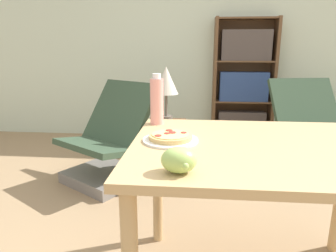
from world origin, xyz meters
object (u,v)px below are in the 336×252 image
lounge_chair_near (108,150)px  side_table (166,152)px  pizza_on_plate (170,138)px  table_lamp (166,83)px  bookshelf (243,85)px  grape_bunch (179,160)px  drink_bottle (157,101)px  lounge_chair_far (311,142)px

lounge_chair_near → side_table: size_ratio=1.82×
pizza_on_plate → table_lamp: bearing=96.5°
pizza_on_plate → side_table: bearing=96.5°
side_table → pizza_on_plate: bearing=-83.5°
lounge_chair_near → side_table: lounge_chair_near is taller
bookshelf → pizza_on_plate: bearing=-105.4°
grape_bunch → drink_bottle: (-0.16, 0.67, 0.09)m
pizza_on_plate → side_table: 1.38m
grape_bunch → lounge_chair_near: (-0.73, 1.57, -0.53)m
drink_bottle → table_lamp: (-0.04, 0.95, -0.01)m
drink_bottle → side_table: size_ratio=0.50×
lounge_chair_near → table_lamp: size_ratio=2.06×
grape_bunch → bookshelf: bookshelf is taller
lounge_chair_far → side_table: size_ratio=1.60×
drink_bottle → side_table: drink_bottle is taller
grape_bunch → bookshelf: size_ratio=0.08×
grape_bunch → bookshelf: (0.65, 2.94, -0.08)m
drink_bottle → lounge_chair_far: drink_bottle is taller
lounge_chair_far → table_lamp: size_ratio=1.82×
pizza_on_plate → drink_bottle: size_ratio=0.91×
drink_bottle → lounge_chair_far: (1.35, 1.34, -0.62)m
pizza_on_plate → grape_bunch: (0.06, -0.35, 0.03)m
drink_bottle → side_table: bearing=92.5°
grape_bunch → lounge_chair_far: 2.39m
bookshelf → side_table: (-0.85, -1.32, -0.46)m
drink_bottle → lounge_chair_far: 2.00m
drink_bottle → lounge_chair_far: size_ratio=0.31×
grape_bunch → table_lamp: size_ratio=0.25×
table_lamp → bookshelf: bearing=57.1°
pizza_on_plate → grape_bunch: size_ratio=2.08×
grape_bunch → lounge_chair_far: size_ratio=0.14×
lounge_chair_near → bookshelf: 1.99m
side_table → table_lamp: table_lamp is taller
grape_bunch → lounge_chair_far: bearing=59.2°
lounge_chair_far → table_lamp: 1.57m
grape_bunch → lounge_chair_near: size_ratio=0.12×
grape_bunch → drink_bottle: bearing=103.4°
pizza_on_plate → bookshelf: 2.68m
grape_bunch → table_lamp: bearing=97.1°
lounge_chair_far → grape_bunch: bearing=-132.0°
lounge_chair_far → side_table: (-1.40, -0.38, -0.01)m
grape_bunch → table_lamp: (-0.20, 1.62, 0.08)m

